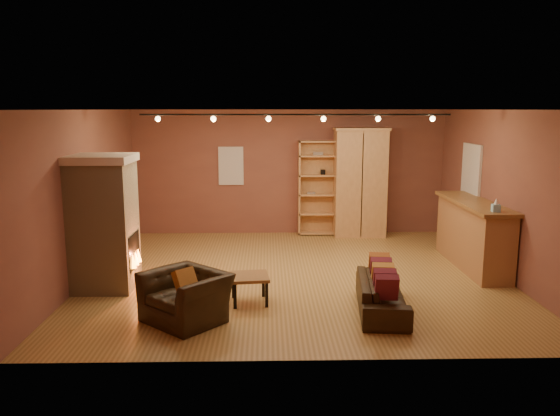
{
  "coord_description": "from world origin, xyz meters",
  "views": [
    {
      "loc": [
        -0.49,
        -9.02,
        2.81
      ],
      "look_at": [
        -0.27,
        0.2,
        1.13
      ],
      "focal_mm": 35.0,
      "sensor_mm": 36.0,
      "label": 1
    }
  ],
  "objects_px": {
    "bar_counter": "(473,234)",
    "coffee_table": "(250,279)",
    "fireplace": "(104,222)",
    "loveseat": "(382,288)",
    "bookcase": "(317,187)",
    "armoire": "(360,182)",
    "armchair": "(186,289)"
  },
  "relations": [
    {
      "from": "bar_counter",
      "to": "armchair",
      "type": "height_order",
      "value": "bar_counter"
    },
    {
      "from": "armoire",
      "to": "loveseat",
      "type": "height_order",
      "value": "armoire"
    },
    {
      "from": "bar_counter",
      "to": "armchair",
      "type": "xyz_separation_m",
      "value": [
        -4.78,
        -2.45,
        -0.16
      ]
    },
    {
      "from": "fireplace",
      "to": "loveseat",
      "type": "xyz_separation_m",
      "value": [
        4.16,
        -1.14,
        -0.72
      ]
    },
    {
      "from": "armoire",
      "to": "fireplace",
      "type": "bearing_deg",
      "value": -142.46
    },
    {
      "from": "armoire",
      "to": "armchair",
      "type": "bearing_deg",
      "value": -122.36
    },
    {
      "from": "loveseat",
      "to": "coffee_table",
      "type": "bearing_deg",
      "value": 84.41
    },
    {
      "from": "armoire",
      "to": "coffee_table",
      "type": "relative_size",
      "value": 4.0
    },
    {
      "from": "bookcase",
      "to": "armoire",
      "type": "distance_m",
      "value": 0.96
    },
    {
      "from": "loveseat",
      "to": "coffee_table",
      "type": "relative_size",
      "value": 2.78
    },
    {
      "from": "fireplace",
      "to": "armoire",
      "type": "height_order",
      "value": "armoire"
    },
    {
      "from": "coffee_table",
      "to": "loveseat",
      "type": "bearing_deg",
      "value": -11.93
    },
    {
      "from": "armoire",
      "to": "loveseat",
      "type": "relative_size",
      "value": 1.44
    },
    {
      "from": "bookcase",
      "to": "bar_counter",
      "type": "height_order",
      "value": "bookcase"
    },
    {
      "from": "bookcase",
      "to": "bar_counter",
      "type": "xyz_separation_m",
      "value": [
        2.56,
        -2.71,
        -0.47
      ]
    },
    {
      "from": "bar_counter",
      "to": "coffee_table",
      "type": "height_order",
      "value": "bar_counter"
    },
    {
      "from": "armoire",
      "to": "coffee_table",
      "type": "xyz_separation_m",
      "value": [
        -2.32,
        -4.28,
        -0.86
      ]
    },
    {
      "from": "bookcase",
      "to": "armoire",
      "type": "height_order",
      "value": "armoire"
    },
    {
      "from": "coffee_table",
      "to": "bar_counter",
      "type": "bearing_deg",
      "value": 24.05
    },
    {
      "from": "coffee_table",
      "to": "armchair",
      "type": "bearing_deg",
      "value": -140.23
    },
    {
      "from": "loveseat",
      "to": "armchair",
      "type": "distance_m",
      "value": 2.72
    },
    {
      "from": "loveseat",
      "to": "fireplace",
      "type": "bearing_deg",
      "value": 81.08
    },
    {
      "from": "fireplace",
      "to": "loveseat",
      "type": "distance_m",
      "value": 4.37
    },
    {
      "from": "loveseat",
      "to": "bookcase",
      "type": "bearing_deg",
      "value": 11.92
    },
    {
      "from": "bookcase",
      "to": "coffee_table",
      "type": "bearing_deg",
      "value": -107.31
    },
    {
      "from": "bookcase",
      "to": "fireplace",
      "type": "bearing_deg",
      "value": -134.6
    },
    {
      "from": "bar_counter",
      "to": "coffee_table",
      "type": "distance_m",
      "value": 4.33
    },
    {
      "from": "coffee_table",
      "to": "fireplace",
      "type": "bearing_deg",
      "value": 162.09
    },
    {
      "from": "bar_counter",
      "to": "armchair",
      "type": "bearing_deg",
      "value": -152.83
    },
    {
      "from": "loveseat",
      "to": "bar_counter",
      "type": "bearing_deg",
      "value": -37.59
    },
    {
      "from": "bookcase",
      "to": "armchair",
      "type": "bearing_deg",
      "value": -113.29
    },
    {
      "from": "fireplace",
      "to": "bar_counter",
      "type": "relative_size",
      "value": 0.85
    }
  ]
}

